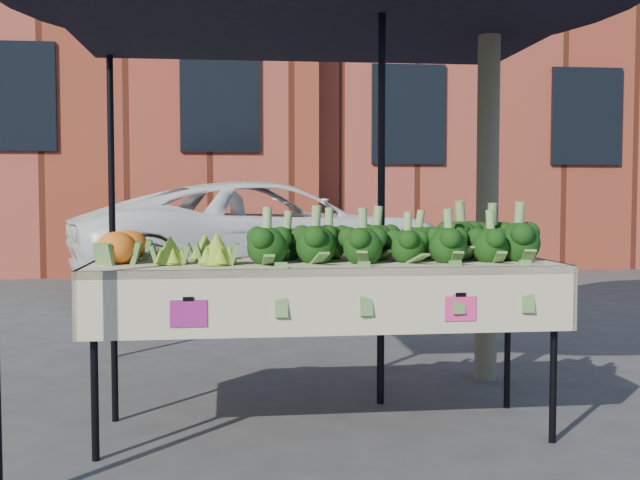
{
  "coord_description": "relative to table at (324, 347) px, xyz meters",
  "views": [
    {
      "loc": [
        -0.22,
        -3.85,
        1.24
      ],
      "look_at": [
        0.21,
        0.33,
        1.0
      ],
      "focal_mm": 43.37,
      "sensor_mm": 36.0,
      "label": 1
    }
  ],
  "objects": [
    {
      "name": "cauliflower_pair",
      "position": [
        -1.03,
        0.07,
        0.54
      ],
      "size": [
        0.24,
        0.44,
        0.19
      ],
      "primitive_type": "ellipsoid",
      "color": "orange",
      "rests_on": "table"
    },
    {
      "name": "canopy",
      "position": [
        0.05,
        0.59,
        0.92
      ],
      "size": [
        3.16,
        3.16,
        2.74
      ],
      "primitive_type": null,
      "color": "black",
      "rests_on": "ground"
    },
    {
      "name": "ground",
      "position": [
        -0.21,
        -0.13,
        -0.45
      ],
      "size": [
        90.0,
        90.0,
        0.0
      ],
      "primitive_type": "plane",
      "color": "#313133"
    },
    {
      "name": "street_tree",
      "position": [
        1.21,
        1.03,
        1.69
      ],
      "size": [
        2.17,
        2.17,
        4.28
      ],
      "primitive_type": null,
      "color": "#1E4C14",
      "rests_on": "ground"
    },
    {
      "name": "broccoli_heap",
      "position": [
        0.36,
        0.03,
        0.59
      ],
      "size": [
        1.55,
        0.58,
        0.27
      ],
      "primitive_type": "ellipsoid",
      "color": "black",
      "rests_on": "table"
    },
    {
      "name": "vehicle",
      "position": [
        -0.03,
        6.19,
        2.11
      ],
      "size": [
        2.01,
        2.66,
        5.13
      ],
      "primitive_type": "imported",
      "rotation": [
        0.0,
        0.0,
        1.84
      ],
      "color": "white",
      "rests_on": "ground"
    },
    {
      "name": "table",
      "position": [
        0.0,
        0.0,
        0.0
      ],
      "size": [
        2.41,
        0.84,
        0.9
      ],
      "color": "beige",
      "rests_on": "ground"
    },
    {
      "name": "romanesco_cluster",
      "position": [
        -0.66,
        -0.01,
        0.55
      ],
      "size": [
        0.44,
        0.48,
        0.21
      ],
      "primitive_type": "ellipsoid",
      "color": "#85B132",
      "rests_on": "table"
    },
    {
      "name": "building_right",
      "position": [
        6.79,
        12.37,
        3.8
      ],
      "size": [
        12.0,
        8.0,
        8.5
      ],
      "primitive_type": "cube",
      "color": "maroon",
      "rests_on": "ground"
    }
  ]
}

